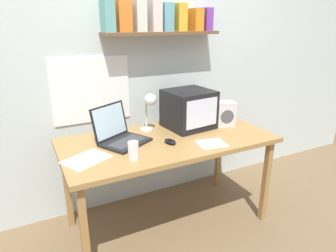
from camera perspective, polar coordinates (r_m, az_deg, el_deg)
The scene contains 11 objects.
ground_plane at distance 2.64m, azimuth 0.00°, elevation -17.69°, with size 12.00×12.00×0.00m, color brown.
back_wall at distance 2.59m, azimuth -5.26°, elevation 13.02°, with size 5.60×0.24×2.60m.
corner_desk at distance 2.29m, azimuth 0.00°, elevation -3.83°, with size 1.58×0.77×0.75m.
crt_monitor at distance 2.47m, azimuth 3.98°, elevation 3.24°, with size 0.39×0.38×0.31m.
laptop at distance 2.22m, azimuth -9.39°, elevation -1.33°, with size 0.43×0.42×0.26m.
desk_lamp at distance 2.34m, azimuth -3.52°, elevation 4.04°, with size 0.12×0.16×0.31m.
juice_glass at distance 1.93m, azimuth -6.61°, elevation -4.84°, with size 0.07×0.07×0.12m.
space_heater at distance 2.56m, azimuth 10.77°, elevation 2.32°, with size 0.18×0.15×0.21m.
computer_mouse at distance 2.17m, azimuth 0.41°, elevation -2.97°, with size 0.08×0.12×0.03m.
loose_paper_near_monitor at distance 2.00m, azimuth -15.25°, elevation -6.14°, with size 0.34×0.31×0.00m.
open_notebook at distance 2.19m, azimuth 8.32°, elevation -3.35°, with size 0.23×0.20×0.00m.
Camera 1 is at (-0.95, -1.88, 1.59)m, focal length 32.00 mm.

